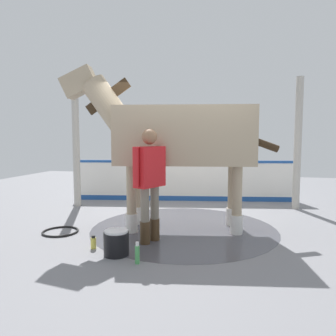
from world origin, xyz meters
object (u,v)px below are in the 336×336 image
Objects in this scene: wash_bucket at (116,243)px; hose_coil at (60,231)px; bottle_spray at (137,254)px; handler at (150,177)px; horse at (176,137)px; bottle_shampoo at (93,243)px.

hose_coil is (0.74, 1.30, -0.15)m from wash_bucket.
hose_coil is (0.96, 1.66, -0.11)m from bottle_spray.
wash_bucket is 0.58× the size of hose_coil.
hose_coil is (0.13, 1.59, -0.96)m from handler.
bottle_shampoo is at bearing 43.43° from horse.
horse is at bearing -5.92° from bottle_spray.
hose_coil is at bearing 60.22° from wash_bucket.
wash_bucket reaches higher than hose_coil.
bottle_spray is (-0.38, -0.78, 0.04)m from bottle_shampoo.
bottle_shampoo is 1.06m from hose_coil.
handler is 1.20m from bottle_spray.
hose_coil is (0.59, 0.89, -0.07)m from bottle_shampoo.
handler is 1.06m from wash_bucket.
handler is (-0.79, 0.25, -0.60)m from horse.
bottle_shampoo is 0.32× the size of hose_coil.
hose_coil is (-0.67, 1.83, -1.56)m from horse.
handler is at bearing 63.29° from horse.
horse is 10.80× the size of wash_bucket.
hose_coil is at bearing 59.98° from bottle_spray.
horse reaches higher than handler.
horse reaches higher than hose_coil.
bottle_shampoo is (-0.46, 0.70, -0.90)m from handler.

